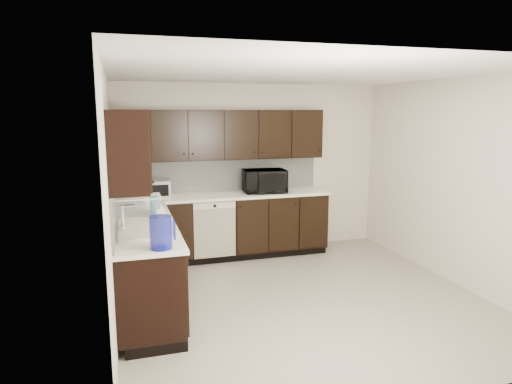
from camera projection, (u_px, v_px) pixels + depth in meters
floor at (301, 298)px, 5.20m from camera, size 4.00×4.00×0.00m
ceiling at (305, 73)px, 4.76m from camera, size 4.00×4.00×0.00m
wall_back at (252, 168)px, 6.86m from camera, size 4.00×0.02×2.50m
wall_left at (111, 201)px, 4.41m from camera, size 0.02×4.00×2.50m
wall_right at (455, 182)px, 5.54m from camera, size 0.02×4.00×2.50m
wall_front at (416, 239)px, 3.09m from camera, size 4.00×0.02×2.50m
lower_cabinets at (196, 244)px, 5.89m from camera, size 3.00×2.80×0.90m
countertop at (195, 206)px, 5.79m from camera, size 3.03×2.83×0.04m
backsplash at (176, 184)px, 5.89m from camera, size 3.00×2.80×0.48m
upper_cabinets at (185, 138)px, 5.71m from camera, size 3.00×2.80×0.70m
dishwasher at (215, 227)px, 6.23m from camera, size 0.58×0.04×0.78m
sink at (146, 235)px, 4.56m from camera, size 0.54×0.82×0.42m
microwave at (265, 181)px, 6.59m from camera, size 0.63×0.45×0.33m
soap_bottle_a at (161, 211)px, 4.90m from camera, size 0.10×0.10×0.20m
soap_bottle_b at (134, 201)px, 5.35m from camera, size 0.10×0.10×0.24m
toaster_oven at (156, 189)px, 6.20m from camera, size 0.39×0.30×0.24m
storage_bin at (138, 205)px, 5.23m from camera, size 0.52×0.40×0.20m
blue_pitcher at (161, 233)px, 3.90m from camera, size 0.25×0.25×0.28m
teal_tumbler at (154, 206)px, 5.19m from camera, size 0.12×0.12×0.21m
paper_towel_roll at (145, 191)px, 5.82m from camera, size 0.17×0.17×0.32m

